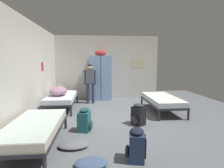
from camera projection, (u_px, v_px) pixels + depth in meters
name	position (u px, v px, depth m)	size (l,w,h in m)	color
ground_plane	(113.00, 118.00, 5.24)	(9.09, 9.09, 0.00)	slate
room_backdrop	(73.00, 69.00, 6.21)	(4.51, 5.74, 2.71)	beige
locker_bank	(101.00, 77.00, 7.62)	(0.90, 0.55, 2.07)	#7A9ECC
shelf_unit	(61.00, 93.00, 7.33)	(0.38, 0.30, 0.57)	brown
bed_left_rear	(62.00, 98.00, 6.22)	(0.90, 1.90, 0.49)	#28282D
bed_right	(162.00, 100.00, 5.86)	(0.90, 1.90, 0.49)	#28282D
bed_left_front	(35.00, 128.00, 3.41)	(0.90, 1.90, 0.49)	#28282D
bedding_heap	(58.00, 91.00, 6.03)	(0.57, 0.73, 0.30)	gray
person_traveler	(90.00, 80.00, 6.93)	(0.48, 0.20, 1.51)	#2D334C
water_bottle	(59.00, 85.00, 7.31)	(0.07, 0.07, 0.20)	#B2DBEA
lotion_bottle	(62.00, 86.00, 7.26)	(0.05, 0.05, 0.17)	beige
backpack_teal	(85.00, 120.00, 4.22)	(0.38, 0.37, 0.55)	#23666B
backpack_navy	(136.00, 145.00, 2.96)	(0.37, 0.36, 0.55)	navy
backpack_black	(138.00, 115.00, 4.65)	(0.41, 0.41, 0.55)	black
clothes_pile_denim	(91.00, 163.00, 2.82)	(0.52, 0.36, 0.10)	#42567A
clothes_pile_grey	(73.00, 145.00, 3.43)	(0.58, 0.38, 0.10)	slate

